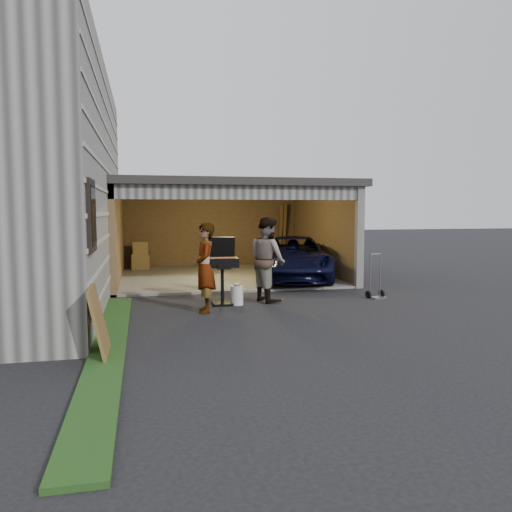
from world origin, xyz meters
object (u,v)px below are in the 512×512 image
(minivan, at_px, (293,260))
(woman, at_px, (205,268))
(man, at_px, (268,259))
(propane_tank, at_px, (237,295))
(hand_truck, at_px, (376,289))
(plywood_panel, at_px, (99,323))
(bbq_grill, at_px, (222,265))

(minivan, xyz_separation_m, woman, (-3.08, -3.89, 0.29))
(man, bearing_deg, propane_tank, 95.21)
(woman, distance_m, hand_truck, 4.29)
(minivan, height_order, plywood_panel, minivan)
(bbq_grill, bearing_deg, plywood_panel, -123.12)
(minivan, xyz_separation_m, plywood_panel, (-4.92, -6.70, -0.12))
(minivan, bearing_deg, bbq_grill, -114.58)
(woman, height_order, plywood_panel, woman)
(woman, xyz_separation_m, propane_tank, (0.78, 0.63, -0.70))
(woman, distance_m, bbq_grill, 0.87)
(man, xyz_separation_m, hand_truck, (2.61, -0.22, -0.76))
(bbq_grill, xyz_separation_m, hand_truck, (3.70, 0.00, -0.67))
(bbq_grill, relative_size, propane_tank, 3.51)
(man, height_order, propane_tank, man)
(man, bearing_deg, minivan, -44.63)
(minivan, distance_m, hand_truck, 3.36)
(woman, xyz_separation_m, man, (1.56, 0.95, 0.05))
(propane_tank, xyz_separation_m, plywood_panel, (-2.62, -3.44, 0.29))
(minivan, bearing_deg, man, -102.44)
(man, bearing_deg, hand_truck, -111.90)
(plywood_panel, bearing_deg, minivan, 53.69)
(woman, xyz_separation_m, hand_truck, (4.17, 0.74, -0.71))
(bbq_grill, relative_size, plywood_panel, 1.45)
(propane_tank, distance_m, plywood_panel, 4.33)
(woman, relative_size, plywood_panel, 1.78)
(propane_tank, relative_size, hand_truck, 0.40)
(plywood_panel, bearing_deg, hand_truck, 30.53)
(bbq_grill, distance_m, plywood_panel, 4.24)
(woman, bearing_deg, man, 123.91)
(propane_tank, height_order, plywood_panel, plywood_panel)
(minivan, bearing_deg, hand_truck, -56.02)
(hand_truck, bearing_deg, woman, 176.79)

